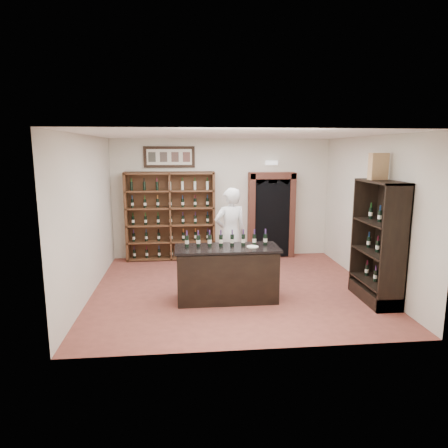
{
  "coord_description": "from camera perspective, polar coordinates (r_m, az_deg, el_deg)",
  "views": [
    {
      "loc": [
        -0.95,
        -7.55,
        2.73
      ],
      "look_at": [
        -0.17,
        0.3,
        1.26
      ],
      "focal_mm": 32.0,
      "sensor_mm": 36.0,
      "label": 1
    }
  ],
  "objects": [
    {
      "name": "counter_bottle_0",
      "position": [
        7.23,
        -5.32,
        -2.43
      ],
      "size": [
        0.07,
        0.07,
        0.3
      ],
      "color": "black",
      "rests_on": "tasting_counter"
    },
    {
      "name": "counter_bottle_7",
      "position": [
        7.38,
        5.93,
        -2.18
      ],
      "size": [
        0.07,
        0.07,
        0.3
      ],
      "color": "black",
      "rests_on": "tasting_counter"
    },
    {
      "name": "wall_left",
      "position": [
        7.86,
        -18.87,
        1.0
      ],
      "size": [
        0.04,
        5.0,
        3.0
      ],
      "primitive_type": "cube",
      "color": "silver",
      "rests_on": "ground"
    },
    {
      "name": "wine_shelf",
      "position": [
        10.03,
        -7.64,
        1.13
      ],
      "size": [
        2.2,
        0.38,
        2.2
      ],
      "color": "#57311D",
      "rests_on": "ground"
    },
    {
      "name": "side_cabinet",
      "position": [
        7.76,
        21.19,
        -4.9
      ],
      "size": [
        0.48,
        1.2,
        2.2
      ],
      "color": "black",
      "rests_on": "ground"
    },
    {
      "name": "counter_bottle_4",
      "position": [
        7.28,
        1.17,
        -2.29
      ],
      "size": [
        0.07,
        0.07,
        0.3
      ],
      "color": "black",
      "rests_on": "tasting_counter"
    },
    {
      "name": "counter_bottle_5",
      "position": [
        7.31,
        2.77,
        -2.26
      ],
      "size": [
        0.07,
        0.07,
        0.3
      ],
      "color": "black",
      "rests_on": "tasting_counter"
    },
    {
      "name": "plate",
      "position": [
        7.21,
        4.1,
        -3.26
      ],
      "size": [
        0.21,
        0.21,
        0.02
      ],
      "primitive_type": "cylinder",
      "color": "beige",
      "rests_on": "tasting_counter"
    },
    {
      "name": "counter_bottle_2",
      "position": [
        7.25,
        -2.07,
        -2.37
      ],
      "size": [
        0.07,
        0.07,
        0.3
      ],
      "color": "black",
      "rests_on": "tasting_counter"
    },
    {
      "name": "floor",
      "position": [
        8.09,
        1.4,
        -9.15
      ],
      "size": [
        5.5,
        5.5,
        0.0
      ],
      "primitive_type": "plane",
      "color": "brown",
      "rests_on": "ground"
    },
    {
      "name": "framed_picture",
      "position": [
        10.03,
        -7.82,
        9.46
      ],
      "size": [
        1.25,
        0.04,
        0.52
      ],
      "primitive_type": "cube",
      "color": "black",
      "rests_on": "wall_back"
    },
    {
      "name": "tasting_counter",
      "position": [
        7.34,
        0.44,
        -7.15
      ],
      "size": [
        1.88,
        0.78,
        1.0
      ],
      "color": "black",
      "rests_on": "ground"
    },
    {
      "name": "arched_doorway",
      "position": [
        10.25,
        6.76,
        1.58
      ],
      "size": [
        1.17,
        0.35,
        2.17
      ],
      "color": "black",
      "rests_on": "ground"
    },
    {
      "name": "counter_bottle_6",
      "position": [
        7.34,
        4.36,
        -2.22
      ],
      "size": [
        0.07,
        0.07,
        0.3
      ],
      "color": "black",
      "rests_on": "tasting_counter"
    },
    {
      "name": "emergency_light",
      "position": [
        10.22,
        6.8,
        8.66
      ],
      "size": [
        0.3,
        0.1,
        0.1
      ],
      "primitive_type": "cube",
      "color": "white",
      "rests_on": "wall_back"
    },
    {
      "name": "wall_right",
      "position": [
        8.5,
        20.17,
        1.61
      ],
      "size": [
        0.04,
        5.0,
        3.0
      ],
      "primitive_type": "cube",
      "color": "silver",
      "rests_on": "ground"
    },
    {
      "name": "wall_back",
      "position": [
        10.17,
        -0.31,
        3.64
      ],
      "size": [
        5.5,
        0.04,
        3.0
      ],
      "primitive_type": "cube",
      "color": "silver",
      "rests_on": "ground"
    },
    {
      "name": "counter_bottle_3",
      "position": [
        7.26,
        -0.45,
        -2.33
      ],
      "size": [
        0.07,
        0.07,
        0.3
      ],
      "color": "black",
      "rests_on": "tasting_counter"
    },
    {
      "name": "ceiling",
      "position": [
        7.62,
        1.5,
        12.61
      ],
      "size": [
        5.5,
        5.5,
        0.0
      ],
      "primitive_type": "plane",
      "rotation": [
        3.14,
        0.0,
        0.0
      ],
      "color": "white",
      "rests_on": "wall_back"
    },
    {
      "name": "wine_crate",
      "position": [
        7.67,
        21.19,
        7.68
      ],
      "size": [
        0.35,
        0.18,
        0.47
      ],
      "primitive_type": "cube",
      "rotation": [
        0.0,
        0.0,
        0.13
      ],
      "color": "tan",
      "rests_on": "side_cabinet"
    },
    {
      "name": "shopkeeper",
      "position": [
        8.5,
        0.91,
        -1.33
      ],
      "size": [
        0.81,
        0.64,
        1.95
      ],
      "primitive_type": "imported",
      "rotation": [
        0.0,
        0.0,
        3.41
      ],
      "color": "silver",
      "rests_on": "ground"
    },
    {
      "name": "counter_bottle_1",
      "position": [
        7.24,
        -3.69,
        -2.4
      ],
      "size": [
        0.07,
        0.07,
        0.3
      ],
      "color": "black",
      "rests_on": "tasting_counter"
    }
  ]
}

